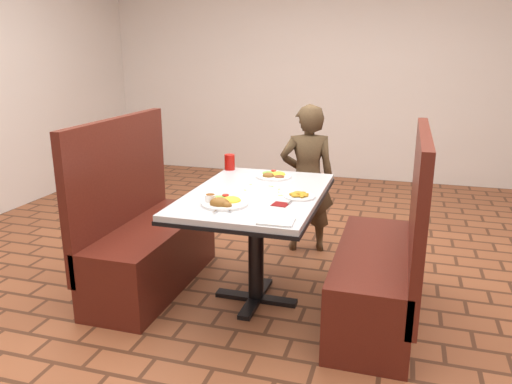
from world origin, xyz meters
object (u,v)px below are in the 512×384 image
dining_table (256,207)px  booth_bench_right (382,269)px  far_dinner_plate (274,174)px  red_tumbler (230,162)px  booth_bench_left (146,241)px  diner_person (307,179)px  near_dinner_plate (224,200)px  plantain_plate (300,196)px

dining_table → booth_bench_right: bearing=0.0°
far_dinner_plate → red_tumbler: red_tumbler is taller
booth_bench_left → diner_person: size_ratio=1.00×
dining_table → diner_person: 0.99m
diner_person → far_dinner_plate: (-0.13, -0.58, 0.17)m
far_dinner_plate → red_tumbler: (-0.37, 0.13, 0.03)m
dining_table → near_dinner_plate: (-0.10, -0.31, 0.13)m
dining_table → red_tumbler: size_ratio=10.60×
booth_bench_right → red_tumbler: size_ratio=10.50×
near_dinner_plate → red_tumbler: 0.87m
booth_bench_left → diner_person: (0.94, 0.97, 0.27)m
near_dinner_plate → plantain_plate: near_dinner_plate is taller
far_dinner_plate → near_dinner_plate: bearing=-99.1°
booth_bench_left → red_tumbler: size_ratio=10.50×
booth_bench_right → diner_person: (-0.66, 0.97, 0.27)m
booth_bench_left → plantain_plate: (1.09, -0.04, 0.43)m
diner_person → booth_bench_left: bearing=30.3°
dining_table → far_dinner_plate: far_dinner_plate is taller
red_tumbler → far_dinner_plate: bearing=-18.9°
dining_table → booth_bench_right: size_ratio=1.01×
dining_table → far_dinner_plate: size_ratio=4.99×
plantain_plate → red_tumbler: (-0.65, 0.57, 0.05)m
far_dinner_plate → plantain_plate: 0.52m
booth_bench_left → diner_person: diner_person is taller
booth_bench_right → diner_person: diner_person is taller
far_dinner_plate → booth_bench_left: bearing=-154.0°
booth_bench_left → diner_person: bearing=46.1°
dining_table → plantain_plate: bearing=-8.5°
diner_person → red_tumbler: size_ratio=10.54×
far_dinner_plate → plantain_plate: far_dinner_plate is taller
near_dinner_plate → diner_person: bearing=79.4°
plantain_plate → far_dinner_plate: bearing=122.1°
near_dinner_plate → red_tumbler: bearing=107.3°
dining_table → red_tumbler: 0.65m
booth_bench_left → far_dinner_plate: bearing=26.0°
plantain_plate → red_tumbler: 0.86m
booth_bench_right → red_tumbler: (-1.16, 0.52, 0.48)m
booth_bench_right → plantain_plate: (-0.51, -0.04, 0.43)m
dining_table → booth_bench_right: booth_bench_right is taller
diner_person → far_dinner_plate: diner_person is taller
booth_bench_left → near_dinner_plate: booth_bench_left is taller
far_dinner_plate → plantain_plate: bearing=-57.9°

